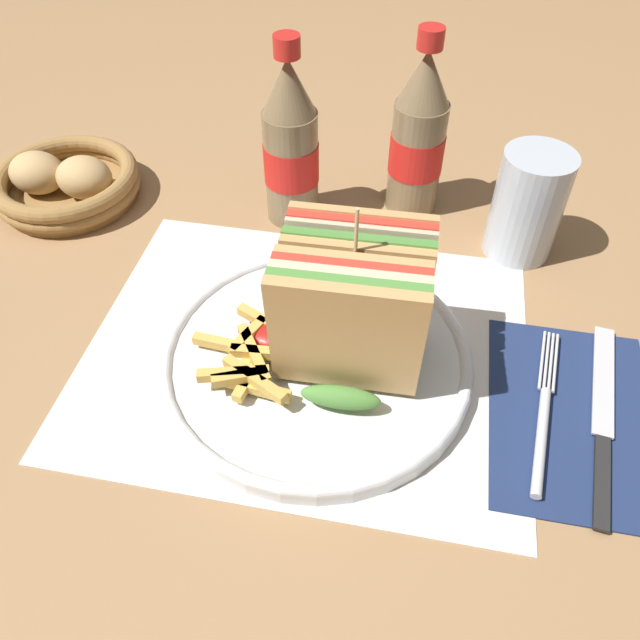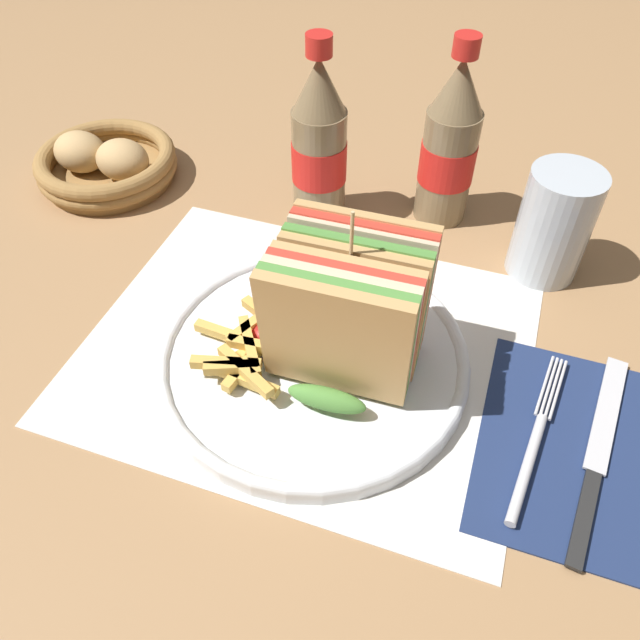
# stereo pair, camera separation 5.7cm
# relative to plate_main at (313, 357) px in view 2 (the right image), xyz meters

# --- Properties ---
(ground_plane) EXTENTS (4.00, 4.00, 0.00)m
(ground_plane) POSITION_rel_plate_main_xyz_m (0.02, 0.03, -0.01)
(ground_plane) COLOR #9E754C
(placemat) EXTENTS (0.41, 0.33, 0.00)m
(placemat) POSITION_rel_plate_main_xyz_m (-0.01, 0.02, -0.01)
(placemat) COLOR silver
(placemat) RESTS_ON ground_plane
(plate_main) EXTENTS (0.29, 0.29, 0.02)m
(plate_main) POSITION_rel_plate_main_xyz_m (0.00, 0.00, 0.00)
(plate_main) COLOR white
(plate_main) RESTS_ON ground_plane
(club_sandwich) EXTENTS (0.13, 0.12, 0.16)m
(club_sandwich) POSITION_rel_plate_main_xyz_m (0.03, 0.00, 0.07)
(club_sandwich) COLOR tan
(club_sandwich) RESTS_ON plate_main
(fries_pile) EXTENTS (0.11, 0.10, 0.02)m
(fries_pile) POSITION_rel_plate_main_xyz_m (-0.05, -0.03, 0.02)
(fries_pile) COLOR gold
(fries_pile) RESTS_ON plate_main
(ketchup_blob) EXTENTS (0.05, 0.04, 0.02)m
(ketchup_blob) POSITION_rel_plate_main_xyz_m (-0.04, 0.01, 0.02)
(ketchup_blob) COLOR maroon
(ketchup_blob) RESTS_ON plate_main
(napkin) EXTENTS (0.14, 0.21, 0.00)m
(napkin) POSITION_rel_plate_main_xyz_m (0.23, -0.02, -0.01)
(napkin) COLOR navy
(napkin) RESTS_ON ground_plane
(fork) EXTENTS (0.03, 0.18, 0.01)m
(fork) POSITION_rel_plate_main_xyz_m (0.20, -0.03, -0.00)
(fork) COLOR silver
(fork) RESTS_ON napkin
(knife) EXTENTS (0.04, 0.22, 0.00)m
(knife) POSITION_rel_plate_main_xyz_m (0.25, -0.02, -0.00)
(knife) COLOR black
(knife) RESTS_ON napkin
(coke_bottle_near) EXTENTS (0.06, 0.06, 0.21)m
(coke_bottle_near) POSITION_rel_plate_main_xyz_m (-0.07, 0.22, 0.08)
(coke_bottle_near) COLOR #7A6647
(coke_bottle_near) RESTS_ON ground_plane
(coke_bottle_far) EXTENTS (0.06, 0.06, 0.21)m
(coke_bottle_far) POSITION_rel_plate_main_xyz_m (0.06, 0.27, 0.08)
(coke_bottle_far) COLOR #7A6647
(coke_bottle_far) RESTS_ON ground_plane
(glass_near) EXTENTS (0.07, 0.07, 0.12)m
(glass_near) POSITION_rel_plate_main_xyz_m (0.19, 0.21, 0.04)
(glass_near) COLOR silver
(glass_near) RESTS_ON ground_plane
(bread_basket) EXTENTS (0.17, 0.17, 0.06)m
(bread_basket) POSITION_rel_plate_main_xyz_m (-0.35, 0.20, 0.01)
(bread_basket) COLOR olive
(bread_basket) RESTS_ON ground_plane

